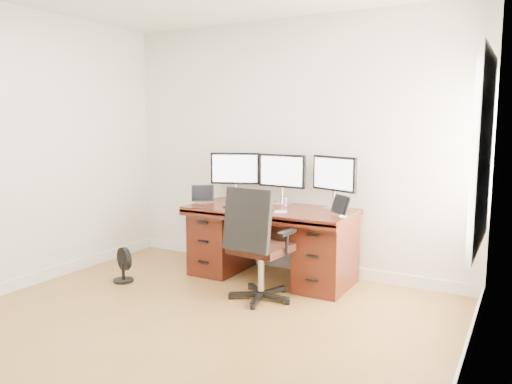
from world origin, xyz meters
The scene contains 19 objects.
ground centered at (0.00, 0.00, 0.00)m, with size 4.50×4.50×0.00m, color olive.
back_wall centered at (0.00, 2.25, 1.35)m, with size 4.00×0.10×2.70m, color silver.
right_wall centered at (2.00, 0.11, 1.35)m, with size 0.10×4.50×2.70m.
desk centered at (0.00, 1.83, 0.40)m, with size 1.70×0.80×0.75m.
office_chair centered at (0.19, 1.19, 0.35)m, with size 0.61×0.60×1.05m.
floor_fan centered at (-1.27, 1.00, 0.17)m, with size 0.24×0.21×0.36m.
monitor_left centered at (-0.58, 2.07, 1.09)m, with size 0.53×0.22×0.53m.
monitor_center centered at (0.00, 2.07, 1.09)m, with size 0.55×0.16×0.53m.
monitor_right centered at (0.58, 2.07, 1.09)m, with size 0.52×0.24×0.53m.
tablet_left centered at (-0.80, 1.75, 0.84)m, with size 0.24×0.19×0.19m.
tablet_right centered at (0.76, 1.75, 0.84)m, with size 0.23×0.19×0.19m.
keyboard centered at (-0.04, 1.58, 0.76)m, with size 0.30×0.13×0.01m, color silver.
trackpad centered at (0.20, 1.63, 0.76)m, with size 0.12×0.12×0.01m, color #B6B9BE.
drawing_tablet centered at (-0.32, 1.64, 0.76)m, with size 0.23×0.14×0.01m, color black.
phone centered at (-0.04, 1.73, 0.76)m, with size 0.14×0.07×0.01m, color black.
figurine_orange centered at (-0.35, 1.95, 0.80)m, with size 0.04×0.04×0.10m.
figurine_pink centered at (-0.21, 1.95, 0.80)m, with size 0.04×0.04×0.10m.
figurine_brown centered at (-0.15, 1.95, 0.80)m, with size 0.04×0.04×0.10m.
figurine_purple centered at (0.10, 1.95, 0.80)m, with size 0.04×0.04×0.10m.
Camera 1 is at (2.29, -2.65, 1.62)m, focal length 35.00 mm.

